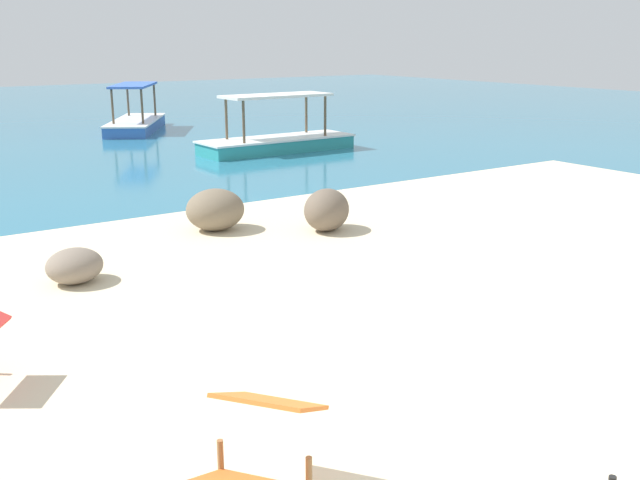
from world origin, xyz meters
The scene contains 7 objects.
sand_beach centered at (0.00, 0.00, 0.02)m, with size 18.00×14.00×0.04m, color beige.
deck_chair_far centered at (-1.98, 0.15, 0.42)m, with size 0.93×0.88×0.68m.
shore_rock_large centered at (0.52, 5.74, 0.32)m, with size 0.78×0.71×0.56m, color #756651.
shore_rock_medium centered at (1.73, 4.89, 0.32)m, with size 0.73×0.58×0.56m, color #6B5B4C.
shore_rock_small centered at (-1.67, 4.59, 0.22)m, with size 0.61×0.56×0.36m, color gray.
boat_blue centered at (3.67, 17.06, 0.29)m, with size 2.86×3.75×1.29m.
boat_teal centered at (4.94, 11.51, 0.29)m, with size 3.70×1.24×1.29m.
Camera 1 is at (-3.66, -2.88, 2.51)m, focal length 41.15 mm.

